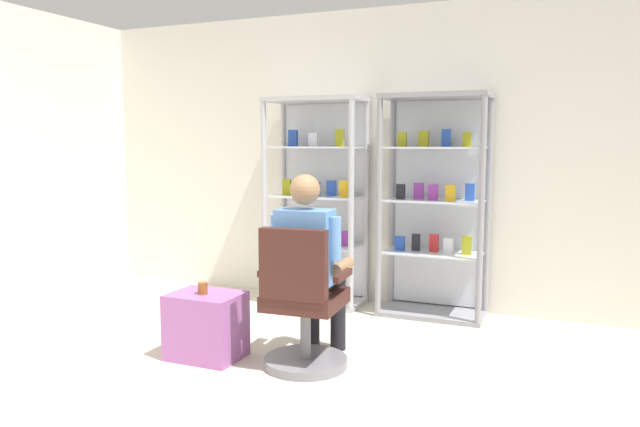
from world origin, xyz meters
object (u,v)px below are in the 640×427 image
object	(u,v)px
display_cabinet_left	(318,200)
storage_crate	(206,326)
display_cabinet_right	(435,205)
seated_shopkeeper	(311,259)
tea_glass	(203,288)
office_chair	(302,311)

from	to	relation	value
display_cabinet_left	storage_crate	world-z (taller)	display_cabinet_left
display_cabinet_right	storage_crate	size ratio (longest dim) A/B	3.92
seated_shopkeeper	storage_crate	size ratio (longest dim) A/B	2.66
display_cabinet_left	display_cabinet_right	world-z (taller)	same
storage_crate	tea_glass	bearing A→B (deg)	-110.23
display_cabinet_left	seated_shopkeeper	xyz separation A→B (m)	(0.59, -1.49, -0.25)
storage_crate	tea_glass	size ratio (longest dim) A/B	5.91
display_cabinet_right	storage_crate	distance (m)	2.23
display_cabinet_left	display_cabinet_right	size ratio (longest dim) A/B	1.00
display_cabinet_right	seated_shopkeeper	world-z (taller)	display_cabinet_right
office_chair	tea_glass	bearing A→B (deg)	-173.58
seated_shopkeeper	storage_crate	distance (m)	0.88
storage_crate	display_cabinet_right	bearing A→B (deg)	54.76
display_cabinet_right	tea_glass	world-z (taller)	display_cabinet_right
office_chair	tea_glass	xyz separation A→B (m)	(-0.72, -0.08, 0.10)
display_cabinet_right	storage_crate	xyz separation A→B (m)	(-1.21, -1.72, -0.73)
storage_crate	tea_glass	world-z (taller)	tea_glass
display_cabinet_right	storage_crate	world-z (taller)	display_cabinet_right
office_chair	tea_glass	size ratio (longest dim) A/B	11.69
office_chair	seated_shopkeeper	world-z (taller)	seated_shopkeeper
office_chair	seated_shopkeeper	distance (m)	0.36
storage_crate	tea_glass	distance (m)	0.27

